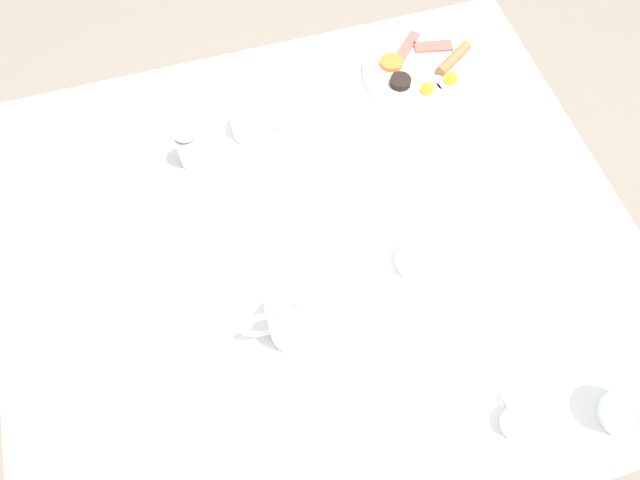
{
  "coord_description": "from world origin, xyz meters",
  "views": [
    {
      "loc": [
        -0.53,
        0.16,
        1.8
      ],
      "look_at": [
        0.0,
        0.0,
        0.78
      ],
      "focal_mm": 35.0,
      "sensor_mm": 36.0,
      "label": 1
    }
  ],
  "objects": [
    {
      "name": "breakfast_plate",
      "position": [
        0.35,
        -0.34,
        0.77
      ],
      "size": [
        0.27,
        0.27,
        0.04
      ],
      "color": "white",
      "rests_on": "table"
    },
    {
      "name": "table",
      "position": [
        0.0,
        0.0,
        0.7
      ],
      "size": [
        1.06,
        1.19,
        0.76
      ],
      "color": "silver",
      "rests_on": "ground_plane"
    },
    {
      "name": "teacup_with_saucer_left",
      "position": [
        -0.09,
        -0.16,
        0.79
      ],
      "size": [
        0.16,
        0.16,
        0.07
      ],
      "color": "white",
      "rests_on": "table"
    },
    {
      "name": "creamer_jug",
      "position": [
        -0.41,
        -0.21,
        0.79
      ],
      "size": [
        0.08,
        0.05,
        0.05
      ],
      "color": "white",
      "rests_on": "table"
    },
    {
      "name": "teacup_with_saucer_right",
      "position": [
        0.29,
        0.06,
        0.79
      ],
      "size": [
        0.16,
        0.16,
        0.07
      ],
      "color": "white",
      "rests_on": "table"
    },
    {
      "name": "ground_plane",
      "position": [
        0.0,
        0.0,
        0.0
      ],
      "size": [
        8.0,
        8.0,
        0.0
      ],
      "primitive_type": "plane",
      "color": "#70665B"
    },
    {
      "name": "water_glass_tall",
      "position": [
        -0.45,
        -0.38,
        0.83
      ],
      "size": [
        0.08,
        0.08,
        0.14
      ],
      "color": "white",
      "rests_on": "table"
    },
    {
      "name": "fork_by_plate",
      "position": [
        -0.18,
        -0.44,
        0.76
      ],
      "size": [
        0.12,
        0.13,
        0.0
      ],
      "rotation": [
        0.0,
        0.0,
        5.52
      ],
      "color": "silver",
      "rests_on": "table"
    },
    {
      "name": "pepper_grinder",
      "position": [
        0.26,
        0.19,
        0.83
      ],
      "size": [
        0.05,
        0.05,
        0.13
      ],
      "color": "#BCBCC1",
      "rests_on": "table"
    },
    {
      "name": "teapot_near",
      "position": [
        -0.15,
        0.09,
        0.82
      ],
      "size": [
        0.1,
        0.2,
        0.13
      ],
      "rotation": [
        0.0,
        0.0,
        4.67
      ],
      "color": "white",
      "rests_on": "table"
    },
    {
      "name": "napkin_folded",
      "position": [
        0.16,
        0.4,
        0.76
      ],
      "size": [
        0.19,
        0.17,
        0.01
      ],
      "rotation": [
        0.0,
        0.0,
        3.66
      ],
      "color": "white",
      "rests_on": "table"
    }
  ]
}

